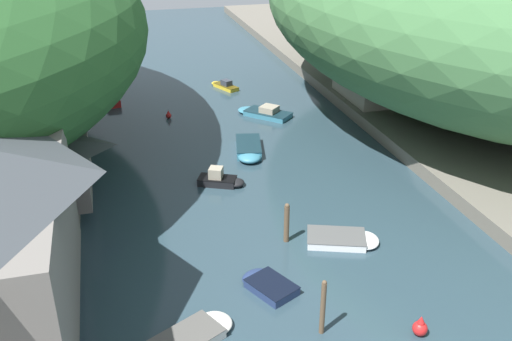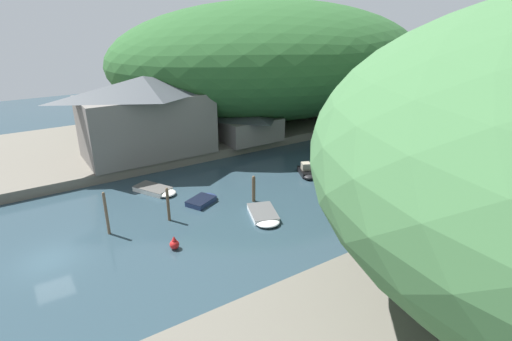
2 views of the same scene
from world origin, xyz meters
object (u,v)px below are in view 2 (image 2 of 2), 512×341
object	(u,v)px
boat_navy_launch	(435,168)
waterfront_building	(147,115)
boathouse_shed	(245,122)
channel_buoy_far	(383,146)
boat_far_right_bank	(203,200)
boat_small_dinghy	(157,190)
boat_mid_channel	(359,173)
boat_far_upstream	(306,172)
channel_buoy_near	(174,244)
boat_moored_right	(382,130)
person_by_boathouse	(165,148)
boat_white_cruiser	(264,216)
person_on_quay	(147,154)
boat_yellow_tender	(467,150)

from	to	relation	value
boat_navy_launch	waterfront_building	bearing A→B (deg)	-172.24
boathouse_shed	boat_navy_launch	size ratio (longest dim) A/B	1.58
boat_navy_launch	channel_buoy_far	bearing A→B (deg)	125.69
boat_far_right_bank	channel_buoy_far	distance (m)	26.49
waterfront_building	boat_small_dinghy	size ratio (longest dim) A/B	3.13
boat_mid_channel	waterfront_building	bearing A→B (deg)	58.13
waterfront_building	boat_far_upstream	world-z (taller)	waterfront_building
boat_navy_launch	boat_small_dinghy	xyz separation A→B (m)	(-11.17, -27.72, -0.08)
boat_navy_launch	channel_buoy_near	distance (m)	30.13
boat_moored_right	channel_buoy_far	distance (m)	7.60
boat_small_dinghy	boathouse_shed	bearing A→B (deg)	-179.42
waterfront_building	channel_buoy_near	size ratio (longest dim) A/B	14.02
boathouse_shed	boat_moored_right	size ratio (longest dim) A/B	2.33
boat_mid_channel	person_by_boathouse	size ratio (longest dim) A/B	3.05
boathouse_shed	boat_white_cruiser	distance (m)	20.43
waterfront_building	boat_moored_right	bearing A→B (deg)	78.94
boat_far_right_bank	person_on_quay	distance (m)	10.71
person_on_quay	boat_small_dinghy	bearing A→B (deg)	-114.88
waterfront_building	boat_mid_channel	xyz separation A→B (m)	(16.43, 17.12, -5.23)
boat_white_cruiser	channel_buoy_far	distance (m)	24.64
boat_far_upstream	boat_white_cruiser	bearing A→B (deg)	55.51
boat_moored_right	boat_yellow_tender	world-z (taller)	boat_yellow_tender
boat_navy_launch	person_on_quay	size ratio (longest dim) A/B	3.04
boat_far_upstream	boathouse_shed	bearing A→B (deg)	-65.45
boat_far_right_bank	person_by_boathouse	bearing A→B (deg)	149.26
boat_mid_channel	channel_buoy_far	distance (m)	10.95
person_by_boathouse	boat_mid_channel	bearing A→B (deg)	-22.72
channel_buoy_far	person_by_boathouse	size ratio (longest dim) A/B	0.46
boat_yellow_tender	person_by_boathouse	bearing A→B (deg)	-140.68
boat_mid_channel	person_by_boathouse	distance (m)	21.73
waterfront_building	boat_white_cruiser	distance (m)	19.76
boat_yellow_tender	channel_buoy_far	bearing A→B (deg)	-156.30
boat_mid_channel	boat_yellow_tender	distance (m)	17.40
boat_white_cruiser	person_on_quay	distance (m)	16.82
boathouse_shed	boat_far_upstream	distance (m)	12.82
boat_mid_channel	boat_white_cruiser	bearing A→B (deg)	111.43
boathouse_shed	person_on_quay	size ratio (longest dim) A/B	4.80
channel_buoy_far	person_by_boathouse	bearing A→B (deg)	-110.48
channel_buoy_far	person_by_boathouse	xyz separation A→B (m)	(-9.57, -25.61, 1.70)
channel_buoy_far	boat_navy_launch	bearing A→B (deg)	-10.35
boat_mid_channel	boat_small_dinghy	xyz separation A→B (m)	(-7.70, -19.60, -0.11)
person_by_boathouse	boat_small_dinghy	bearing A→B (deg)	-97.80
boat_white_cruiser	person_on_quay	size ratio (longest dim) A/B	2.76
boathouse_shed	boat_small_dinghy	xyz separation A→B (m)	(8.00, -15.00, -2.91)
waterfront_building	boat_far_right_bank	distance (m)	14.14
boat_small_dinghy	channel_buoy_far	distance (m)	29.40
boathouse_shed	channel_buoy_far	bearing A→B (deg)	53.47
channel_buoy_near	boat_moored_right	bearing A→B (deg)	108.64
boat_mid_channel	boat_small_dinghy	bearing A→B (deg)	80.52
person_by_boathouse	boat_far_upstream	bearing A→B (deg)	-25.54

